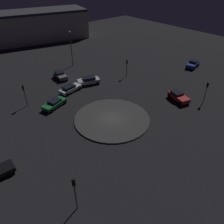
{
  "coord_description": "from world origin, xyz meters",
  "views": [
    {
      "loc": [
        22.08,
        -19.0,
        20.8
      ],
      "look_at": [
        0.0,
        0.0,
        1.37
      ],
      "focal_mm": 36.01,
      "sensor_mm": 36.0,
      "label": 1
    }
  ],
  "objects": [
    {
      "name": "car_silver",
      "position": [
        -12.56,
        4.54,
        0.81
      ],
      "size": [
        3.27,
        4.83,
        1.57
      ],
      "rotation": [
        0.0,
        0.0,
        1.23
      ],
      "color": "silver",
      "rests_on": "ground_plane"
    },
    {
      "name": "car_blue",
      "position": [
        -3.67,
        28.46,
        0.81
      ],
      "size": [
        2.78,
        4.22,
        1.58
      ],
      "rotation": [
        0.0,
        0.0,
        4.92
      ],
      "color": "#1E38A5",
      "rests_on": "ground_plane"
    },
    {
      "name": "roundabout_island",
      "position": [
        0.0,
        0.0,
        0.1
      ],
      "size": [
        11.97,
        11.97,
        0.2
      ],
      "primitive_type": "cylinder",
      "color": "#383838",
      "rests_on": "ground_plane"
    },
    {
      "name": "car_grey",
      "position": [
        -18.59,
        1.45,
        0.79
      ],
      "size": [
        4.04,
        2.43,
        1.48
      ],
      "rotation": [
        0.0,
        0.0,
        6.14
      ],
      "color": "slate",
      "rests_on": "ground_plane"
    },
    {
      "name": "car_red",
      "position": [
        3.29,
        12.91,
        0.79
      ],
      "size": [
        4.41,
        2.95,
        1.49
      ],
      "rotation": [
        0.0,
        0.0,
        -0.26
      ],
      "color": "red",
      "rests_on": "ground_plane"
    },
    {
      "name": "store_building",
      "position": [
        -49.52,
        8.03,
        4.38
      ],
      "size": [
        19.18,
        37.94,
        8.77
      ],
      "rotation": [
        0.0,
        0.0,
        4.48
      ],
      "color": "#ADA893",
      "rests_on": "ground_plane"
    },
    {
      "name": "traffic_light_southeast",
      "position": [
        9.5,
        -12.82,
        3.15
      ],
      "size": [
        0.37,
        0.39,
        4.44
      ],
      "rotation": [
        0.0,
        0.0,
        2.21
      ],
      "color": "#2D2D2D",
      "rests_on": "ground_plane"
    },
    {
      "name": "car_green",
      "position": [
        -9.25,
        -5.08,
        0.7
      ],
      "size": [
        3.12,
        4.74,
        1.31
      ],
      "rotation": [
        0.0,
        0.0,
        1.88
      ],
      "color": "#1E7238",
      "rests_on": "ground_plane"
    },
    {
      "name": "traffic_light_southwest",
      "position": [
        -12.64,
        -8.52,
        2.82
      ],
      "size": [
        0.4,
        0.37,
        3.95
      ],
      "rotation": [
        0.0,
        0.0,
        0.59
      ],
      "color": "#2D2D2D",
      "rests_on": "ground_plane"
    },
    {
      "name": "traffic_light_northeast",
      "position": [
        6.63,
        15.84,
        2.75
      ],
      "size": [
        0.36,
        0.39,
        3.85
      ],
      "rotation": [
        0.0,
        0.0,
        -1.97
      ],
      "color": "#2D2D2D",
      "rests_on": "ground_plane"
    },
    {
      "name": "traffic_light_northwest",
      "position": [
        -10.15,
        12.88,
        2.7
      ],
      "size": [
        0.38,
        0.39,
        3.78
      ],
      "rotation": [
        0.0,
        0.0,
        -0.9
      ],
      "color": "#2D2D2D",
      "rests_on": "ground_plane"
    },
    {
      "name": "streetlamp_west",
      "position": [
        -23.05,
        7.36,
        4.96
      ],
      "size": [
        0.45,
        0.45,
        8.15
      ],
      "color": "#4C4C51",
      "rests_on": "ground_plane"
    },
    {
      "name": "ground_plane",
      "position": [
        0.0,
        0.0,
        0.0
      ],
      "size": [
        119.42,
        119.42,
        0.0
      ],
      "primitive_type": "plane",
      "color": "black"
    },
    {
      "name": "car_white",
      "position": [
        -12.13,
        -0.16,
        0.75
      ],
      "size": [
        2.65,
        4.73,
        1.42
      ],
      "rotation": [
        0.0,
        0.0,
        1.76
      ],
      "color": "white",
      "rests_on": "ground_plane"
    }
  ]
}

